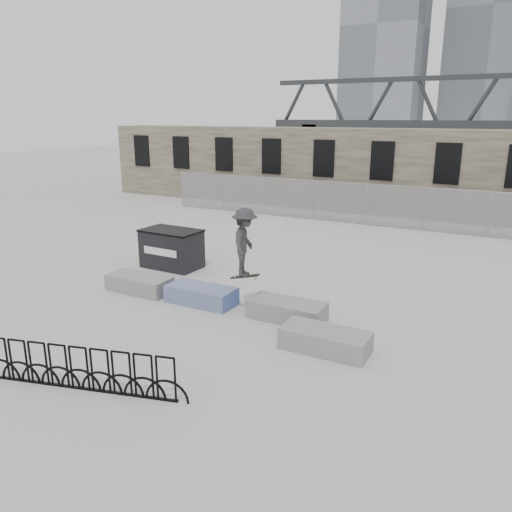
{
  "coord_description": "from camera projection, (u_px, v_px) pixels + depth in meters",
  "views": [
    {
      "loc": [
        6.61,
        -11.11,
        5.17
      ],
      "look_at": [
        0.13,
        0.95,
        1.3
      ],
      "focal_mm": 35.0,
      "sensor_mm": 36.0,
      "label": 1
    }
  ],
  "objects": [
    {
      "name": "skateboarder",
      "position": [
        245.0,
        242.0,
        13.11
      ],
      "size": [
        1.0,
        1.33,
        1.96
      ],
      "rotation": [
        0.0,
        0.0,
        1.87
      ],
      "color": "#2E2F31",
      "rests_on": "ground"
    },
    {
      "name": "planter_center_right",
      "position": [
        287.0,
        310.0,
        13.05
      ],
      "size": [
        2.0,
        0.9,
        0.5
      ],
      "color": "gray",
      "rests_on": "ground"
    },
    {
      "name": "ground",
      "position": [
        236.0,
        309.0,
        13.83
      ],
      "size": [
        120.0,
        120.0,
        0.0
      ],
      "primitive_type": "plane",
      "color": "#B9B9B4",
      "rests_on": "ground"
    },
    {
      "name": "planter_offset",
      "position": [
        325.0,
        339.0,
        11.31
      ],
      "size": [
        2.0,
        0.9,
        0.5
      ],
      "color": "gray",
      "rests_on": "ground"
    },
    {
      "name": "bike_rack",
      "position": [
        79.0,
        369.0,
        9.65
      ],
      "size": [
        4.35,
        1.21,
        0.9
      ],
      "rotation": [
        0.0,
        0.0,
        0.26
      ],
      "color": "black",
      "rests_on": "ground"
    },
    {
      "name": "planter_center_left",
      "position": [
        201.0,
        294.0,
        14.17
      ],
      "size": [
        2.0,
        0.9,
        0.5
      ],
      "color": "#334B9A",
      "rests_on": "ground"
    },
    {
      "name": "stone_wall",
      "position": [
        387.0,
        171.0,
        26.99
      ],
      "size": [
        36.0,
        2.58,
        4.5
      ],
      "color": "brown",
      "rests_on": "ground"
    },
    {
      "name": "chainlink_fence",
      "position": [
        366.0,
        204.0,
        24.15
      ],
      "size": [
        22.06,
        0.06,
        2.02
      ],
      "color": "gray",
      "rests_on": "ground"
    },
    {
      "name": "dumpster",
      "position": [
        172.0,
        248.0,
        17.45
      ],
      "size": [
        2.08,
        1.31,
        1.35
      ],
      "rotation": [
        0.0,
        0.0,
        -0.03
      ],
      "color": "black",
      "rests_on": "ground"
    },
    {
      "name": "planter_far_left",
      "position": [
        140.0,
        283.0,
        15.12
      ],
      "size": [
        2.0,
        0.9,
        0.5
      ],
      "color": "gray",
      "rests_on": "ground"
    },
    {
      "name": "skyline_towers",
      "position": [
        499.0,
        24.0,
        88.17
      ],
      "size": [
        58.0,
        28.0,
        48.0
      ],
      "color": "slate",
      "rests_on": "ground"
    }
  ]
}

